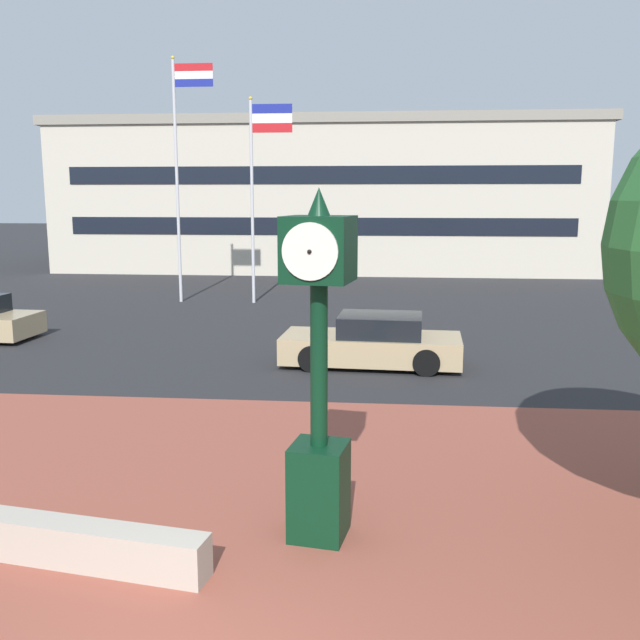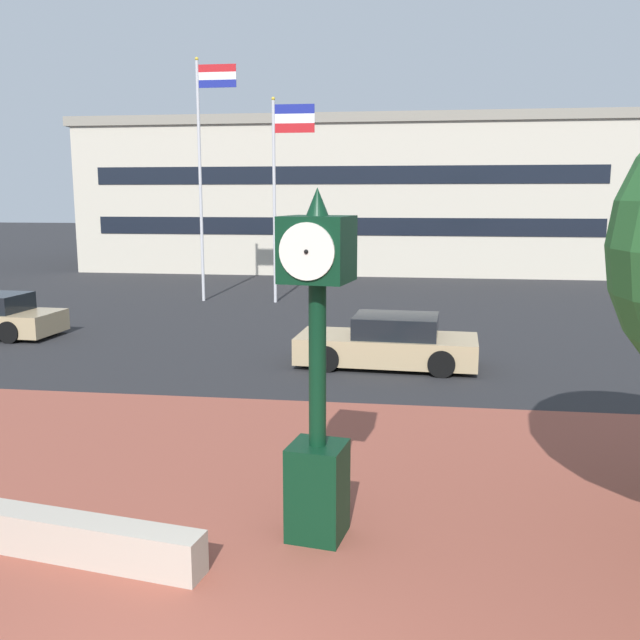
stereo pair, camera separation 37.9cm
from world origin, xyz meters
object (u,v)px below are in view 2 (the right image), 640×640
(flagpole_primary, at_px, (203,163))
(flagpole_secondary, at_px, (279,181))
(street_clock, at_px, (317,375))
(civic_building, at_px, (353,196))
(car_street_mid, at_px, (389,343))

(flagpole_primary, bearing_deg, flagpole_secondary, 0.00)
(street_clock, distance_m, civic_building, 35.13)
(street_clock, xyz_separation_m, flagpole_primary, (-7.16, 18.88, 3.37))
(flagpole_primary, distance_m, flagpole_secondary, 3.08)
(car_street_mid, height_order, flagpole_primary, flagpole_primary)
(flagpole_primary, relative_size, flagpole_secondary, 1.19)
(car_street_mid, xyz_separation_m, flagpole_primary, (-7.67, 9.97, 4.84))
(civic_building, bearing_deg, car_street_mid, -82.84)
(flagpole_primary, bearing_deg, car_street_mid, -52.42)
(car_street_mid, relative_size, flagpole_secondary, 0.57)
(street_clock, xyz_separation_m, flagpole_secondary, (-4.16, 18.88, 2.68))
(street_clock, height_order, flagpole_primary, flagpole_primary)
(street_clock, distance_m, flagpole_secondary, 19.52)
(flagpole_primary, height_order, flagpole_secondary, flagpole_primary)
(street_clock, relative_size, flagpole_primary, 0.45)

